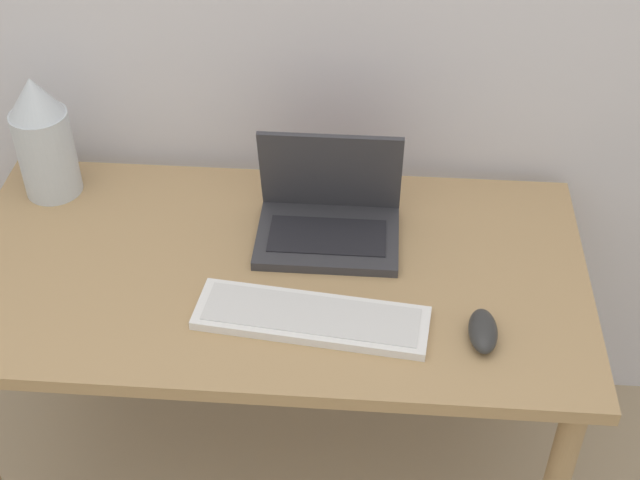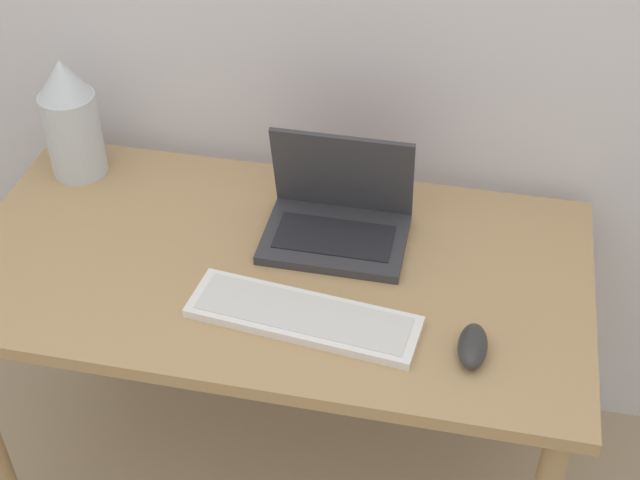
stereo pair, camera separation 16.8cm
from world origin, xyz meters
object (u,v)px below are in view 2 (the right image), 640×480
object	(u,v)px
keyboard	(303,317)
vase	(71,119)
laptop	(338,215)
mouse	(473,346)

from	to	relation	value
keyboard	vase	xyz separation A→B (m)	(-0.60, 0.37, 0.13)
vase	keyboard	bearing A→B (deg)	-31.41
laptop	vase	world-z (taller)	vase
laptop	keyboard	bearing A→B (deg)	-93.06
laptop	vase	size ratio (longest dim) A/B	1.04
mouse	vase	size ratio (longest dim) A/B	0.39
laptop	keyboard	xyz separation A→B (m)	(-0.01, -0.26, -0.04)
laptop	mouse	xyz separation A→B (m)	(0.30, -0.28, -0.03)
laptop	vase	bearing A→B (deg)	170.48
laptop	mouse	distance (m)	0.41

